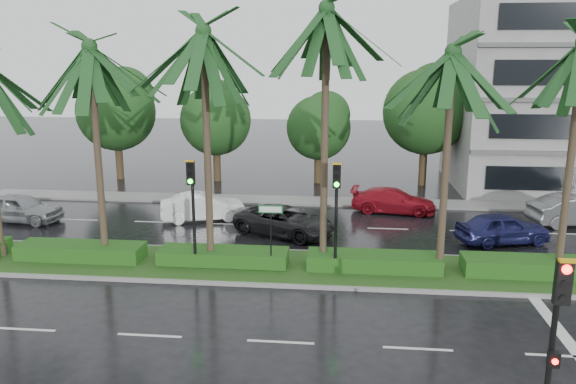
# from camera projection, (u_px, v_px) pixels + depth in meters

# --- Properties ---
(ground) EXTENTS (120.00, 120.00, 0.00)m
(ground) POSITION_uv_depth(u_px,v_px,m) (295.00, 279.00, 21.46)
(ground) COLOR black
(ground) RESTS_ON ground
(far_sidewalk) EXTENTS (40.00, 2.00, 0.12)m
(far_sidewalk) POSITION_uv_depth(u_px,v_px,m) (313.00, 201.00, 33.07)
(far_sidewalk) COLOR gray
(far_sidewalk) RESTS_ON ground
(median) EXTENTS (36.00, 4.00, 0.15)m
(median) POSITION_uv_depth(u_px,v_px,m) (298.00, 267.00, 22.41)
(median) COLOR gray
(median) RESTS_ON ground
(hedge) EXTENTS (35.20, 1.40, 0.60)m
(hedge) POSITION_uv_depth(u_px,v_px,m) (298.00, 259.00, 22.32)
(hedge) COLOR #224C15
(hedge) RESTS_ON median
(lane_markings) EXTENTS (34.00, 13.06, 0.01)m
(lane_markings) POSITION_uv_depth(u_px,v_px,m) (376.00, 286.00, 20.74)
(lane_markings) COLOR silver
(lane_markings) RESTS_ON ground
(palm_row) EXTENTS (26.30, 4.20, 10.65)m
(palm_row) POSITION_uv_depth(u_px,v_px,m) (265.00, 59.00, 20.70)
(palm_row) COLOR #3B3322
(palm_row) RESTS_ON median
(signal_near) EXTENTS (0.34, 0.45, 4.36)m
(signal_near) POSITION_uv_depth(u_px,v_px,m) (553.00, 349.00, 11.20)
(signal_near) COLOR black
(signal_near) RESTS_ON near_sidewalk
(signal_median_left) EXTENTS (0.34, 0.42, 4.36)m
(signal_median_left) POSITION_uv_depth(u_px,v_px,m) (192.00, 198.00, 21.46)
(signal_median_left) COLOR black
(signal_median_left) RESTS_ON median
(signal_median_right) EXTENTS (0.34, 0.42, 4.36)m
(signal_median_right) POSITION_uv_depth(u_px,v_px,m) (336.00, 202.00, 20.92)
(signal_median_right) COLOR black
(signal_median_right) RESTS_ON median
(street_sign) EXTENTS (0.95, 0.09, 2.60)m
(street_sign) POSITION_uv_depth(u_px,v_px,m) (271.00, 221.00, 21.54)
(street_sign) COLOR black
(street_sign) RESTS_ON median
(bg_trees) EXTENTS (32.93, 5.59, 8.07)m
(bg_trees) POSITION_uv_depth(u_px,v_px,m) (306.00, 113.00, 37.51)
(bg_trees) COLOR #3E2F1C
(bg_trees) RESTS_ON ground
(car_silver) EXTENTS (2.18, 4.50, 1.48)m
(car_silver) POSITION_uv_depth(u_px,v_px,m) (20.00, 208.00, 28.91)
(car_silver) COLOR gray
(car_silver) RESTS_ON ground
(car_white) EXTENTS (2.80, 4.61, 1.44)m
(car_white) POSITION_uv_depth(u_px,v_px,m) (203.00, 207.00, 29.20)
(car_white) COLOR white
(car_white) RESTS_ON ground
(car_darkgrey) EXTENTS (4.07, 5.39, 1.36)m
(car_darkgrey) POSITION_uv_depth(u_px,v_px,m) (285.00, 221.00, 26.75)
(car_darkgrey) COLOR black
(car_darkgrey) RESTS_ON ground
(car_red) EXTENTS (2.48, 4.79, 1.33)m
(car_red) POSITION_uv_depth(u_px,v_px,m) (393.00, 200.00, 30.76)
(car_red) COLOR maroon
(car_red) RESTS_ON ground
(car_blue) EXTENTS (2.82, 4.50, 1.43)m
(car_blue) POSITION_uv_depth(u_px,v_px,m) (503.00, 228.00, 25.49)
(car_blue) COLOR navy
(car_blue) RESTS_ON ground
(car_grey) EXTENTS (2.52, 4.91, 1.54)m
(car_grey) POSITION_uv_depth(u_px,v_px,m) (576.00, 210.00, 28.30)
(car_grey) COLOR #56585B
(car_grey) RESTS_ON ground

